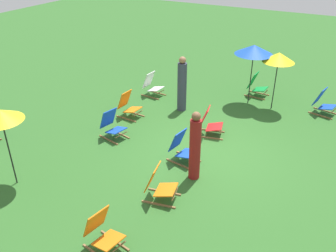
# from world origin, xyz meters

# --- Properties ---
(ground_plane) EXTENTS (40.00, 40.00, 0.00)m
(ground_plane) POSITION_xyz_m (0.00, 0.00, 0.00)
(ground_plane) COLOR #2D6026
(deckchair_0) EXTENTS (0.53, 0.79, 0.83)m
(deckchair_0) POSITION_xyz_m (4.28, -0.03, 0.37)
(deckchair_0) COLOR olive
(deckchair_0) RESTS_ON ground
(deckchair_3) EXTENTS (0.61, 0.84, 0.83)m
(deckchair_3) POSITION_xyz_m (-2.20, 0.25, 0.37)
(deckchair_3) COLOR olive
(deckchair_3) RESTS_ON ground
(deckchair_4) EXTENTS (0.59, 0.83, 0.83)m
(deckchair_4) POSITION_xyz_m (-0.63, 0.46, 0.37)
(deckchair_4) COLOR olive
(deckchair_4) RESTS_ON ground
(deckchair_5) EXTENTS (0.63, 0.85, 0.83)m
(deckchair_5) POSITION_xyz_m (-0.49, 2.71, 0.37)
(deckchair_5) COLOR olive
(deckchair_5) RESTS_ON ground
(deckchair_6) EXTENTS (0.53, 0.79, 0.83)m
(deckchair_6) POSITION_xyz_m (0.80, 3.02, 0.37)
(deckchair_6) COLOR olive
(deckchair_6) RESTS_ON ground
(deckchair_7) EXTENTS (0.61, 0.84, 0.83)m
(deckchair_7) POSITION_xyz_m (-3.88, 0.48, 0.37)
(deckchair_7) COLOR olive
(deckchair_7) RESTS_ON ground
(deckchair_8) EXTENTS (0.64, 0.85, 0.83)m
(deckchair_8) POSITION_xyz_m (0.91, 0.36, 0.37)
(deckchair_8) COLOR olive
(deckchair_8) RESTS_ON ground
(deckchair_9) EXTENTS (0.63, 0.85, 0.83)m
(deckchair_9) POSITION_xyz_m (3.88, -2.30, 0.37)
(deckchair_9) COLOR olive
(deckchair_9) RESTS_ON ground
(deckchair_10) EXTENTS (0.54, 0.80, 0.83)m
(deckchair_10) POSITION_xyz_m (2.58, 3.21, 0.37)
(deckchair_10) COLOR olive
(deckchair_10) RESTS_ON ground
(umbrella_0) EXTENTS (0.95, 0.95, 1.89)m
(umbrella_0) POSITION_xyz_m (-3.27, 3.44, 1.75)
(umbrella_0) COLOR black
(umbrella_0) RESTS_ON ground
(umbrella_1) EXTENTS (0.99, 0.99, 1.89)m
(umbrella_1) POSITION_xyz_m (3.49, -0.80, 1.73)
(umbrella_1) COLOR black
(umbrella_1) RESTS_ON ground
(umbrella_2) EXTENTS (1.21, 1.21, 2.00)m
(umbrella_2) POSITION_xyz_m (3.53, 0.01, 1.85)
(umbrella_2) COLOR black
(umbrella_2) RESTS_ON ground
(person_0) EXTENTS (0.41, 0.41, 1.79)m
(person_0) POSITION_xyz_m (2.02, 1.77, 0.85)
(person_0) COLOR #333847
(person_0) RESTS_ON ground
(person_1) EXTENTS (0.37, 0.37, 1.72)m
(person_1) POSITION_xyz_m (-1.13, -0.10, 0.83)
(person_1) COLOR maroon
(person_1) RESTS_ON ground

